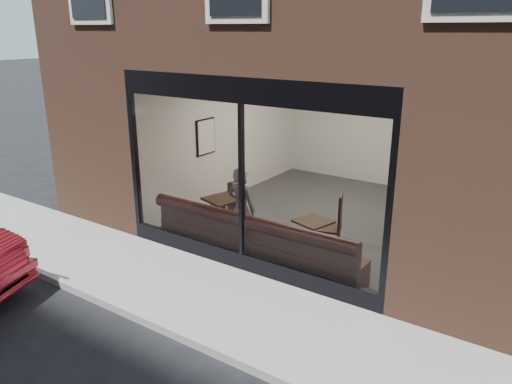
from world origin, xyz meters
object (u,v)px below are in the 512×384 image
Objects in this scene: banquette at (256,249)px; person at (242,208)px; cafe_chair_right at (329,229)px; cafe_table_left at (223,199)px; cafe_table_right at (313,221)px; cafe_chair_left at (232,211)px.

person is (-0.51, 0.29, 0.56)m from banquette.
cafe_table_left is at bearing 7.40° from cafe_chair_right.
person is at bearing 27.28° from cafe_chair_right.
cafe_chair_left is (-2.27, 0.70, -0.50)m from cafe_table_right.
cafe_table_right is (1.33, 0.26, -0.04)m from person.
cafe_table_left is at bearing 132.59° from cafe_chair_left.
cafe_table_right reaches higher than cafe_chair_left.
person reaches higher than cafe_table_left.
cafe_chair_right is (2.12, 0.27, 0.00)m from cafe_chair_left.
cafe_table_right is (2.00, -0.05, 0.00)m from cafe_table_left.
cafe_table_right is 1.26× the size of cafe_chair_left.
cafe_table_left is 1.45× the size of cafe_chair_left.
person is at bearing -168.91° from cafe_table_right.
cafe_chair_right is at bearing 26.47° from cafe_table_left.
cafe_table_right reaches higher than cafe_chair_right.
banquette is at bearing -27.13° from cafe_table_left.
cafe_table_left reaches higher than cafe_chair_left.
cafe_chair_right is (0.67, 1.52, 0.01)m from banquette.
cafe_table_left is 2.00m from cafe_table_right.
banquette is 6.30× the size of cafe_table_left.
cafe_table_left is 2.12m from cafe_chair_right.
banquette is 1.92m from cafe_chair_left.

